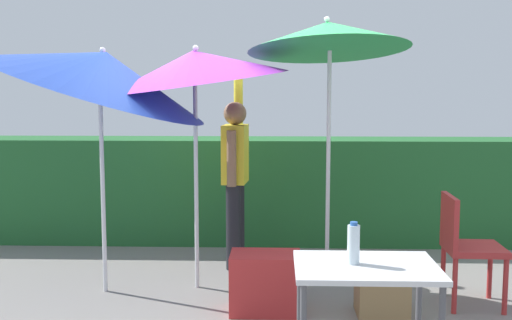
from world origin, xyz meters
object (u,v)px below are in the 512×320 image
Objects in this scene: umbrella_orange at (195,67)px; person_vendor at (235,171)px; cooler_box at (265,283)px; folding_table at (366,280)px; umbrella_rainbow at (101,71)px; crate_cardboard at (382,293)px; chair_plastic at (465,243)px; umbrella_yellow at (328,37)px; bottle_water at (353,244)px.

person_vendor is at bearing 68.44° from umbrella_orange.
cooler_box is at bearing -75.94° from person_vendor.
umbrella_orange is 1.16× the size of person_vendor.
person_vendor is at bearing 104.06° from cooler_box.
umbrella_orange is 2.50m from folding_table.
umbrella_rainbow reaches higher than umbrella_orange.
umbrella_rainbow is 1.23× the size of person_vendor.
umbrella_rainbow is 6.12× the size of crate_cardboard.
crate_cardboard is (-0.69, -0.24, -0.34)m from chair_plastic.
folding_table is (0.91, -2.52, -0.28)m from person_vendor.
umbrella_rainbow is 0.97× the size of umbrella_yellow.
bottle_water is at bearing -71.52° from person_vendor.
person_vendor reaches higher than folding_table.
chair_plastic is at bearing 19.09° from crate_cardboard.
crate_cardboard is at bearing 76.09° from folding_table.
cooler_box is (-1.58, -0.19, -0.28)m from chair_plastic.
umbrella_orange is at bearing 170.52° from chair_plastic.
crate_cardboard is (1.21, -1.31, -0.77)m from person_vendor.
folding_table is 0.22m from bottle_water.
umbrella_orange is 0.91× the size of umbrella_yellow.
umbrella_yellow is 1.58m from person_vendor.
umbrella_orange is 9.09× the size of bottle_water.
umbrella_orange is at bearing 123.34° from folding_table.
bottle_water is at bearing -67.21° from cooler_box.
chair_plastic is at bearing -5.69° from umbrella_rainbow.
umbrella_rainbow is 1.61m from person_vendor.
umbrella_yellow is 4.43× the size of cooler_box.
umbrella_rainbow reaches higher than crate_cardboard.
crate_cardboard is at bearing -65.05° from umbrella_yellow.
chair_plastic is 2.35× the size of crate_cardboard.
bottle_water reaches higher than folding_table.
umbrella_rainbow is at bearing 174.31° from chair_plastic.
person_vendor is at bearing 108.48° from bottle_water.
person_vendor reaches higher than cooler_box.
umbrella_orange is 5.76× the size of crate_cardboard.
cooler_box is 1.43× the size of crate_cardboard.
person_vendor is 2.65m from bottle_water.
umbrella_orange is at bearing 137.10° from cooler_box.
folding_table is (1.97, -1.74, -1.22)m from umbrella_rainbow.
crate_cardboard is 1.34m from folding_table.
bottle_water is (1.90, -1.73, -1.01)m from umbrella_rainbow.
folding_table is (0.59, -1.25, 0.42)m from cooler_box.
umbrella_rainbow is at bearing -174.92° from umbrella_orange.
umbrella_yellow is at bearing 91.99° from folding_table.
chair_plastic is 1.61m from cooler_box.
umbrella_rainbow is at bearing 166.78° from crate_cardboard.
folding_table reaches higher than cooler_box.
umbrella_rainbow is at bearing -143.53° from person_vendor.
person_vendor is (0.28, 0.71, -0.97)m from umbrella_orange.
folding_table is (1.19, -1.81, -1.25)m from umbrella_orange.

